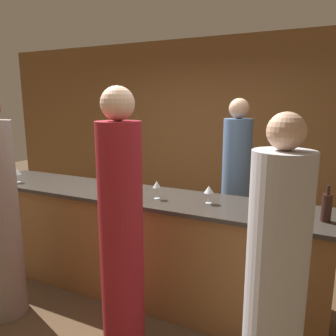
# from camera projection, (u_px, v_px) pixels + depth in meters

# --- Properties ---
(ground_plane) EXTENTS (14.00, 14.00, 0.00)m
(ground_plane) POSITION_uv_depth(u_px,v_px,m) (134.00, 290.00, 3.29)
(ground_plane) COLOR #4C3823
(back_wall) EXTENTS (8.00, 0.06, 2.80)m
(back_wall) POSITION_uv_depth(u_px,v_px,m) (211.00, 131.00, 5.10)
(back_wall) COLOR brown
(back_wall) RESTS_ON ground_plane
(bar_counter) EXTENTS (3.53, 0.66, 1.01)m
(bar_counter) POSITION_uv_depth(u_px,v_px,m) (133.00, 243.00, 3.18)
(bar_counter) COLOR brown
(bar_counter) RESTS_ON ground_plane
(bartender) EXTENTS (0.29, 0.29, 1.89)m
(bartender) POSITION_uv_depth(u_px,v_px,m) (235.00, 196.00, 3.37)
(bartender) COLOR #4C6B93
(bartender) RESTS_ON ground_plane
(guest_1) EXTENTS (0.34, 0.34, 1.80)m
(guest_1) POSITION_uv_depth(u_px,v_px,m) (275.00, 281.00, 1.89)
(guest_1) COLOR #B2B2B7
(guest_1) RESTS_ON ground_plane
(guest_3) EXTENTS (0.31, 0.31, 1.96)m
(guest_3) POSITION_uv_depth(u_px,v_px,m) (121.00, 234.00, 2.32)
(guest_3) COLOR maroon
(guest_3) RESTS_ON ground_plane
(wine_bottle_0) EXTENTS (0.07, 0.07, 0.27)m
(wine_bottle_0) POSITION_uv_depth(u_px,v_px,m) (327.00, 207.00, 2.33)
(wine_bottle_0) COLOR black
(wine_bottle_0) RESTS_ON bar_counter
(ice_bucket) EXTENTS (0.20, 0.20, 0.18)m
(ice_bucket) POSITION_uv_depth(u_px,v_px,m) (269.00, 196.00, 2.67)
(ice_bucket) COLOR #9E9993
(ice_bucket) RESTS_ON bar_counter
(wine_glass_0) EXTENTS (0.07, 0.07, 0.16)m
(wine_glass_0) POSITION_uv_depth(u_px,v_px,m) (157.00, 185.00, 2.87)
(wine_glass_0) COLOR silver
(wine_glass_0) RESTS_ON bar_counter
(wine_glass_1) EXTENTS (0.07, 0.07, 0.18)m
(wine_glass_1) POSITION_uv_depth(u_px,v_px,m) (270.00, 205.00, 2.29)
(wine_glass_1) COLOR silver
(wine_glass_1) RESTS_ON bar_counter
(wine_glass_2) EXTENTS (0.08, 0.08, 0.15)m
(wine_glass_2) POSITION_uv_depth(u_px,v_px,m) (209.00, 190.00, 2.74)
(wine_glass_2) COLOR silver
(wine_glass_2) RESTS_ON bar_counter
(wine_glass_3) EXTENTS (0.08, 0.08, 0.15)m
(wine_glass_3) POSITION_uv_depth(u_px,v_px,m) (17.00, 172.00, 3.47)
(wine_glass_3) COLOR silver
(wine_glass_3) RESTS_ON bar_counter
(wine_glass_4) EXTENTS (0.08, 0.08, 0.15)m
(wine_glass_4) POSITION_uv_depth(u_px,v_px,m) (9.00, 171.00, 3.50)
(wine_glass_4) COLOR silver
(wine_glass_4) RESTS_ON bar_counter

